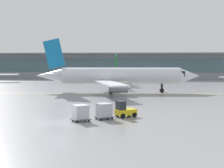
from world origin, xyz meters
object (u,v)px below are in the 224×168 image
taxiing_regional_jet (119,76)px  cargo_dolly_trailing (81,112)px  baggage_tug (124,110)px  cargo_dolly_lead (104,110)px  gate_airplane_1 (121,73)px

taxiing_regional_jet → cargo_dolly_trailing: taxiing_regional_jet is taller
baggage_tug → cargo_dolly_lead: 2.88m
gate_airplane_1 → baggage_tug: size_ratio=9.13×
taxiing_regional_jet → baggage_tug: 30.62m
gate_airplane_1 → cargo_dolly_lead: (3.51, -65.34, -1.61)m
gate_airplane_1 → baggage_tug: bearing=-172.7°
cargo_dolly_lead → gate_airplane_1: bearing=58.9°
gate_airplane_1 → taxiing_regional_jet: size_ratio=0.75×
gate_airplane_1 → cargo_dolly_trailing: bearing=-177.2°
cargo_dolly_trailing → taxiing_regional_jet: bearing=53.3°
gate_airplane_1 → cargo_dolly_trailing: gate_airplane_1 is taller
cargo_dolly_lead → cargo_dolly_trailing: (-2.57, -1.74, 0.00)m
baggage_tug → cargo_dolly_lead: bearing=180.0°
cargo_dolly_lead → cargo_dolly_trailing: bearing=-180.0°
taxiing_regional_jet → cargo_dolly_trailing: 33.78m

